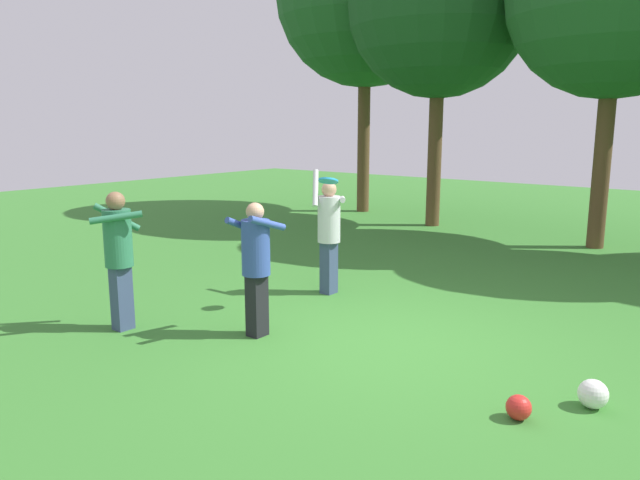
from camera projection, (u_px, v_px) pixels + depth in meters
ground_plane at (386, 343)px, 7.08m from camera, size 40.00×40.00×0.00m
person_thrower at (329, 227)px, 8.98m from camera, size 0.67×0.68×1.88m
person_catcher at (256, 258)px, 7.16m from camera, size 0.50×0.57×1.63m
person_bystander at (119, 249)px, 7.38m from camera, size 0.72×0.75×1.74m
frisbee at (328, 181)px, 8.04m from camera, size 0.35×0.35×0.12m
ball_red at (519, 407)px, 5.24m from camera, size 0.22×0.22×0.22m
ball_white at (593, 394)px, 5.45m from camera, size 0.27×0.27×0.27m
tree_left at (440, 4)px, 14.26m from camera, size 4.41×4.41×7.55m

